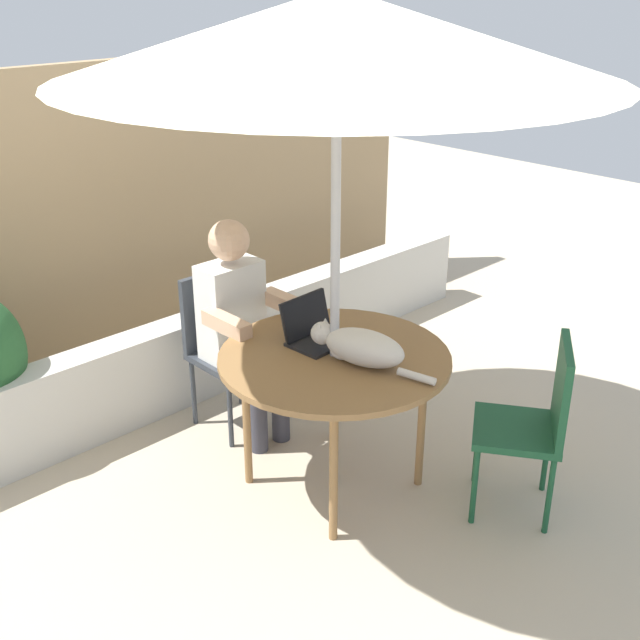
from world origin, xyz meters
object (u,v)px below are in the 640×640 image
at_px(patio_umbrella, 337,35).
at_px(chair_empty, 537,416).
at_px(patio_table, 334,365).
at_px(person_seated, 240,318).
at_px(laptop, 313,328).
at_px(cat, 360,347).
at_px(chair_occupied, 223,338).

height_order(patio_umbrella, chair_empty, patio_umbrella).
distance_m(patio_table, person_seated, 0.73).
relative_size(patio_table, patio_umbrella, 0.47).
xyz_separation_m(laptop, cat, (-0.02, -0.33, 0.02)).
bearing_deg(person_seated, patio_table, -90.00).
bearing_deg(person_seated, cat, -88.38).
height_order(patio_umbrella, cat, patio_umbrella).
height_order(laptop, cat, laptop).
bearing_deg(patio_umbrella, chair_empty, -56.30).
height_order(patio_table, person_seated, person_seated).
relative_size(patio_table, chair_empty, 1.26).
xyz_separation_m(patio_umbrella, chair_empty, (0.53, -0.80, -1.66)).
relative_size(person_seated, laptop, 3.95).
height_order(patio_umbrella, person_seated, patio_umbrella).
relative_size(chair_occupied, chair_empty, 1.00).
distance_m(patio_table, patio_umbrella, 1.50).
xyz_separation_m(chair_occupied, cat, (0.02, -1.02, 0.30)).
bearing_deg(chair_occupied, chair_empty, -72.40).
height_order(chair_empty, laptop, laptop).
distance_m(chair_empty, person_seated, 1.63).
bearing_deg(chair_occupied, patio_umbrella, -90.00).
height_order(person_seated, laptop, person_seated).
distance_m(patio_umbrella, chair_empty, 1.92).
height_order(chair_occupied, chair_empty, same).
distance_m(chair_occupied, person_seated, 0.23).
xyz_separation_m(patio_table, cat, (0.02, -0.14, 0.14)).
distance_m(chair_occupied, chair_empty, 1.77).
bearing_deg(chair_occupied, patio_table, -90.00).
relative_size(person_seated, cat, 1.91).
bearing_deg(patio_umbrella, patio_table, 0.00).
relative_size(chair_empty, laptop, 2.86).
bearing_deg(chair_occupied, cat, -88.63).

